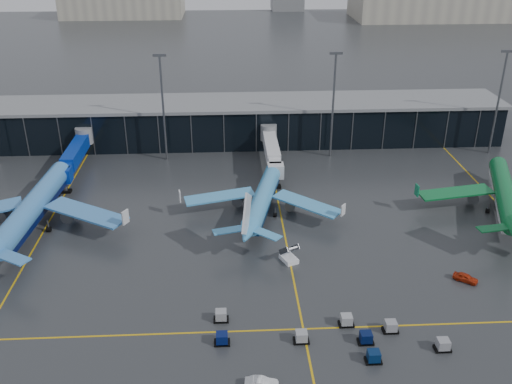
{
  "coord_description": "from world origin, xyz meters",
  "views": [
    {
      "loc": [
        -0.2,
        -79.31,
        52.85
      ],
      "look_at": [
        5.0,
        18.0,
        6.0
      ],
      "focal_mm": 40.0,
      "sensor_mm": 36.0,
      "label": 1
    }
  ],
  "objects_px": {
    "service_van_red": "(466,278)",
    "baggage_carts": "(332,335)",
    "service_van_white": "(261,383)",
    "airliner_arkefly": "(31,194)",
    "mobile_airstair": "(289,257)",
    "airliner_aer_lingus": "(507,182)",
    "airliner_klm_near": "(264,185)"
  },
  "relations": [
    {
      "from": "mobile_airstair",
      "to": "airliner_aer_lingus",
      "type": "bearing_deg",
      "value": -3.52
    },
    {
      "from": "service_van_white",
      "to": "baggage_carts",
      "type": "bearing_deg",
      "value": -43.57
    },
    {
      "from": "airliner_aer_lingus",
      "to": "mobile_airstair",
      "type": "xyz_separation_m",
      "value": [
        -44.56,
        -16.47,
        -5.37
      ]
    },
    {
      "from": "airliner_aer_lingus",
      "to": "service_van_white",
      "type": "xyz_separation_m",
      "value": [
        -51.05,
        -45.35,
        -5.44
      ]
    },
    {
      "from": "baggage_carts",
      "to": "mobile_airstair",
      "type": "relative_size",
      "value": 8.44
    },
    {
      "from": "service_van_red",
      "to": "airliner_klm_near",
      "type": "bearing_deg",
      "value": 87.25
    },
    {
      "from": "airliner_aer_lingus",
      "to": "airliner_klm_near",
      "type": "bearing_deg",
      "value": -163.28
    },
    {
      "from": "airliner_arkefly",
      "to": "mobile_airstair",
      "type": "xyz_separation_m",
      "value": [
        46.62,
        -14.85,
        -6.05
      ]
    },
    {
      "from": "mobile_airstair",
      "to": "baggage_carts",
      "type": "bearing_deg",
      "value": -103.09
    },
    {
      "from": "service_van_red",
      "to": "service_van_white",
      "type": "bearing_deg",
      "value": 159.26
    },
    {
      "from": "service_van_red",
      "to": "baggage_carts",
      "type": "bearing_deg",
      "value": 155.51
    },
    {
      "from": "airliner_aer_lingus",
      "to": "mobile_airstair",
      "type": "bearing_deg",
      "value": -140.57
    },
    {
      "from": "airliner_klm_near",
      "to": "airliner_aer_lingus",
      "type": "height_order",
      "value": "airliner_aer_lingus"
    },
    {
      "from": "airliner_arkefly",
      "to": "service_van_white",
      "type": "height_order",
      "value": "airliner_arkefly"
    },
    {
      "from": "airliner_aer_lingus",
      "to": "service_van_red",
      "type": "xyz_separation_m",
      "value": [
        -16.76,
        -23.97,
        -5.47
      ]
    },
    {
      "from": "airliner_arkefly",
      "to": "baggage_carts",
      "type": "distance_m",
      "value": 61.83
    },
    {
      "from": "service_van_red",
      "to": "service_van_white",
      "type": "relative_size",
      "value": 0.93
    },
    {
      "from": "baggage_carts",
      "to": "service_van_white",
      "type": "distance_m",
      "value": 13.41
    },
    {
      "from": "airliner_arkefly",
      "to": "airliner_klm_near",
      "type": "distance_m",
      "value": 43.7
    },
    {
      "from": "baggage_carts",
      "to": "service_van_red",
      "type": "height_order",
      "value": "baggage_carts"
    },
    {
      "from": "airliner_aer_lingus",
      "to": "mobile_airstair",
      "type": "distance_m",
      "value": 47.8
    },
    {
      "from": "airliner_aer_lingus",
      "to": "mobile_airstair",
      "type": "relative_size",
      "value": 10.47
    },
    {
      "from": "baggage_carts",
      "to": "airliner_klm_near",
      "type": "bearing_deg",
      "value": 100.13
    },
    {
      "from": "airliner_arkefly",
      "to": "service_van_red",
      "type": "bearing_deg",
      "value": -12.85
    },
    {
      "from": "airliner_klm_near",
      "to": "baggage_carts",
      "type": "distance_m",
      "value": 39.76
    },
    {
      "from": "airliner_aer_lingus",
      "to": "service_van_white",
      "type": "height_order",
      "value": "airliner_aer_lingus"
    },
    {
      "from": "mobile_airstair",
      "to": "service_van_white",
      "type": "relative_size",
      "value": 0.91
    },
    {
      "from": "service_van_red",
      "to": "service_van_white",
      "type": "distance_m",
      "value": 40.41
    },
    {
      "from": "service_van_red",
      "to": "airliner_aer_lingus",
      "type": "bearing_deg",
      "value": 2.37
    },
    {
      "from": "airliner_aer_lingus",
      "to": "service_van_white",
      "type": "relative_size",
      "value": 9.48
    },
    {
      "from": "service_van_white",
      "to": "mobile_airstair",
      "type": "bearing_deg",
      "value": -5.79
    },
    {
      "from": "airliner_arkefly",
      "to": "mobile_airstair",
      "type": "bearing_deg",
      "value": -13.79
    }
  ]
}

